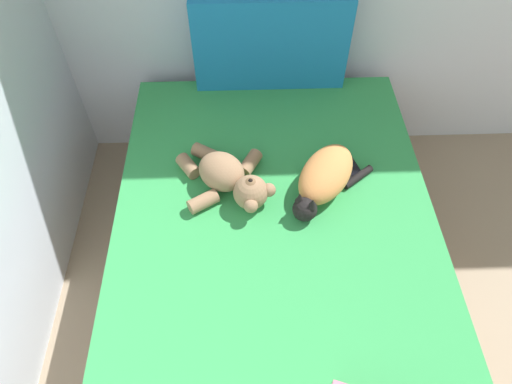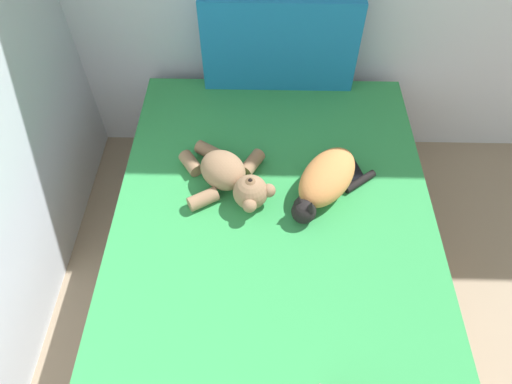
{
  "view_description": "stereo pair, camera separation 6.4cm",
  "coord_description": "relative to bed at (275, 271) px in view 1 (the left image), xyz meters",
  "views": [
    {
      "loc": [
        0.92,
        1.84,
        2.06
      ],
      "look_at": [
        0.96,
        2.99,
        0.6
      ],
      "focal_mm": 32.0,
      "sensor_mm": 36.0,
      "label": 1
    },
    {
      "loc": [
        0.98,
        1.84,
        2.06
      ],
      "look_at": [
        0.96,
        2.99,
        0.6
      ],
      "focal_mm": 32.0,
      "sensor_mm": 36.0,
      "label": 2
    }
  ],
  "objects": [
    {
      "name": "patterned_cushion",
      "position": [
        0.02,
        0.95,
        0.51
      ],
      "size": [
        0.75,
        0.1,
        0.47
      ],
      "color": "#1972AD",
      "rests_on": "bed"
    },
    {
      "name": "cell_phone",
      "position": [
        0.34,
        0.36,
        0.28
      ],
      "size": [
        0.11,
        0.16,
        0.01
      ],
      "color": "black",
      "rests_on": "bed"
    },
    {
      "name": "bed",
      "position": [
        0.0,
        0.0,
        0.0
      ],
      "size": [
        1.36,
        2.03,
        0.54
      ],
      "color": "olive",
      "rests_on": "ground_plane"
    },
    {
      "name": "cat",
      "position": [
        0.21,
        0.24,
        0.35
      ],
      "size": [
        0.39,
        0.4,
        0.15
      ],
      "color": "#D18447",
      "rests_on": "bed"
    },
    {
      "name": "teddy_bear",
      "position": [
        -0.18,
        0.25,
        0.34
      ],
      "size": [
        0.42,
        0.42,
        0.15
      ],
      "color": "#937051",
      "rests_on": "bed"
    }
  ]
}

